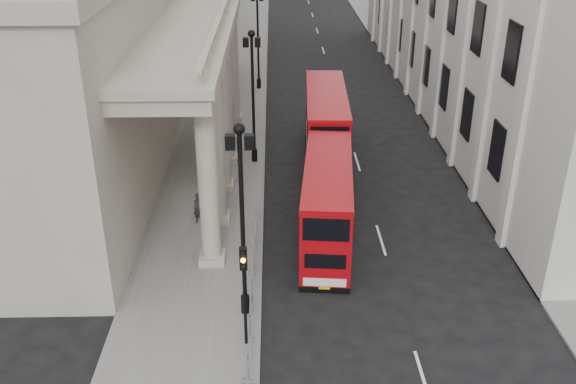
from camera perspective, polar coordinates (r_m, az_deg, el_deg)
The scene contains 15 objects.
ground at distance 24.20m, azimuth -2.66°, elevation -16.45°, with size 260.00×260.00×0.00m, color black.
sidewalk_west at distance 50.68m, azimuth -5.45°, elevation 7.15°, with size 6.00×140.00×0.12m, color slate.
sidewalk_east at distance 52.15m, azimuth 13.09°, elevation 7.13°, with size 3.00×140.00×0.12m, color slate.
kerb at distance 50.54m, azimuth -2.09°, elevation 7.21°, with size 0.20×140.00×0.14m, color slate.
portico_building at distance 38.95m, azimuth -18.19°, elevation 9.33°, with size 9.00×28.00×12.00m, color #9D9684.
lamp_post_south at distance 24.69m, azimuth -4.11°, elevation -1.61°, with size 1.05×0.44×8.32m.
lamp_post_mid at distance 39.56m, azimuth -3.15°, elevation 9.18°, with size 1.05×0.44×8.32m.
lamp_post_north at distance 55.07m, azimuth -2.70°, elevation 14.00°, with size 1.05×0.44×8.32m.
traffic_light at distance 23.86m, azimuth -3.93°, elevation -7.70°, with size 0.28×0.33×4.30m.
crowd_barriers at distance 25.48m, azimuth -3.40°, elevation -11.96°, with size 0.50×18.75×1.10m.
bus_near at distance 31.44m, azimuth 3.51°, elevation -0.90°, with size 3.16×9.60×4.07m.
bus_far at distance 41.04m, azimuth 3.39°, elevation 5.99°, with size 2.91×10.38×4.44m.
pedestrian_a at distance 33.72m, azimuth -7.92°, elevation -1.43°, with size 0.59×0.39×1.63m, color black.
pedestrian_b at distance 41.00m, azimuth -6.75°, elevation 3.93°, with size 0.90×0.70×1.85m, color black.
pedestrian_c at distance 43.32m, azimuth -5.90°, elevation 5.09°, with size 0.83×0.54×1.70m, color black.
Camera 1 is at (0.66, -17.86, 16.32)m, focal length 40.00 mm.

